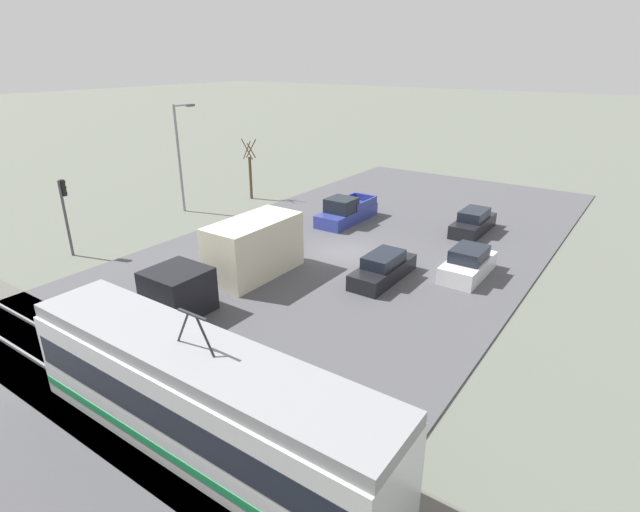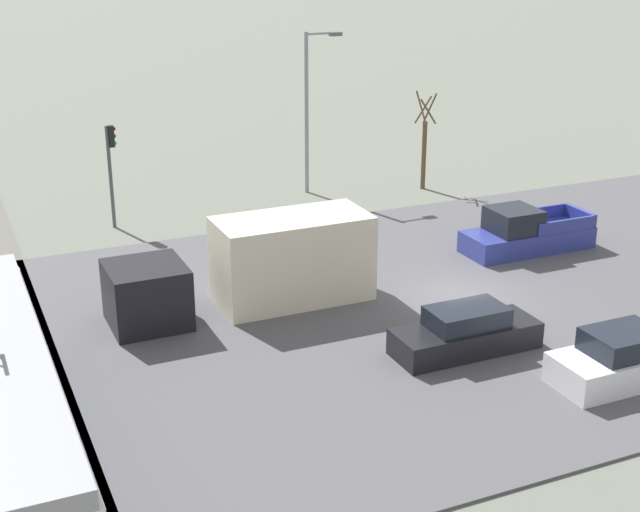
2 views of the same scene
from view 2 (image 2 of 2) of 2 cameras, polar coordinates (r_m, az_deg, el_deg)
ground_plane at (r=32.80m, az=8.91°, el=-2.76°), size 320.00×320.00×0.00m
road_surface at (r=32.78m, az=8.92°, el=-2.69°), size 21.13×47.20×0.08m
box_truck at (r=31.31m, az=-3.94°, el=-0.70°), size 2.62×9.30×3.10m
pickup_truck at (r=37.82m, az=13.00°, el=1.39°), size 2.03×5.53×1.88m
sedan_car_1 at (r=27.83m, az=18.73°, el=-6.33°), size 1.90×4.21×1.60m
sedan_car_2 at (r=28.54m, az=9.31°, el=-4.88°), size 1.72×4.76×1.48m
traffic_light_pole at (r=40.41m, az=-13.22°, el=5.91°), size 0.28×0.47×4.63m
street_tree at (r=45.98m, az=6.69°, el=7.05°), size 1.18×0.98×5.00m
street_lamp_near_crossing at (r=44.61m, az=-0.62°, el=9.86°), size 0.36×1.95×8.01m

